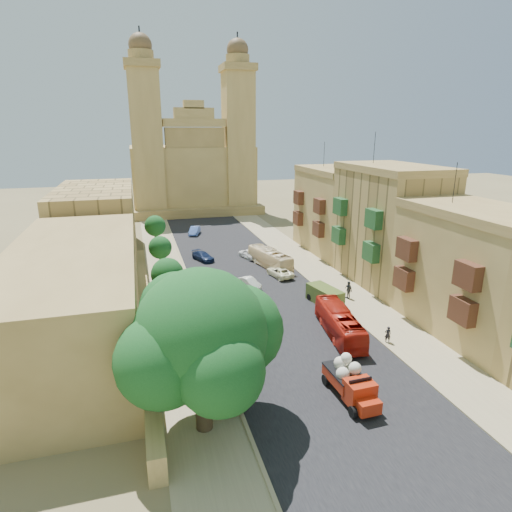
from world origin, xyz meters
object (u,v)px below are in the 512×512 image
car_blue_a (263,334)px  car_dkblue (203,256)px  bus_cream_east (270,258)px  car_blue_b (195,231)px  olive_pickup (325,296)px  pedestrian_c (348,290)px  bus_red_east (339,323)px  car_cream (280,272)px  car_white_b (249,254)px  street_tree_c (160,248)px  street_tree_b (167,274)px  street_tree_d (155,226)px  bus_green_north (232,357)px  church (192,167)px  car_white_a (250,283)px  red_truck (351,381)px  ficus_tree (203,339)px  pedestrian_a (388,334)px  street_tree_a (180,325)px

car_blue_a → car_dkblue: bearing=89.9°
bus_cream_east → car_blue_b: bus_cream_east is taller
olive_pickup → pedestrian_c: pedestrian_c is taller
olive_pickup → bus_red_east: (-1.83, -7.07, 0.36)m
car_cream → car_white_b: bearing=-90.3°
street_tree_c → pedestrian_c: street_tree_c is taller
street_tree_b → bus_cream_east: 17.03m
street_tree_d → bus_green_north: bearing=-84.8°
street_tree_b → car_dkblue: street_tree_b is taller
street_tree_b → olive_pickup: size_ratio=1.11×
olive_pickup → car_blue_b: 35.63m
church → pedestrian_c: (8.91, -57.94, -8.53)m
bus_red_east → car_white_a: bearing=-64.0°
car_blue_b → red_truck: bearing=-67.6°
car_cream → car_white_b: (-1.63, 8.67, 0.09)m
street_tree_d → pedestrian_c: 33.32m
car_cream → car_dkblue: bearing=-60.0°
car_dkblue → ficus_tree: bearing=-121.0°
car_blue_a → car_blue_b: bearing=87.3°
car_white_a → pedestrian_a: (8.00, -16.18, 0.18)m
ficus_tree → pedestrian_a: 18.95m
street_tree_b → car_blue_b: bearing=77.3°
street_tree_a → street_tree_b: 12.00m
street_tree_c → car_blue_a: (7.23, -22.12, -2.40)m
street_tree_a → bus_cream_east: size_ratio=0.57×
street_tree_a → car_white_a: street_tree_a is taller
car_blue_a → car_cream: bearing=63.3°
ficus_tree → car_cream: size_ratio=2.36×
bus_cream_east → car_blue_a: 20.70m
car_dkblue → pedestrian_c: pedestrian_c is taller
bus_cream_east → pedestrian_c: (4.91, -12.77, -0.23)m
street_tree_c → car_dkblue: bearing=25.6°
church → pedestrian_a: 68.88m
red_truck → car_white_b: (1.81, 33.79, -0.63)m
red_truck → bus_red_east: 9.25m
bus_red_east → pedestrian_a: 4.18m
car_white_a → pedestrian_a: size_ratio=2.27×
car_cream → church: bearing=-96.2°
bus_red_east → car_cream: bus_red_east is taller
bus_green_north → bus_cream_east: (10.50, 23.92, -0.15)m
car_cream → bus_cream_east: bearing=-100.4°
car_dkblue → pedestrian_a: bearing=-89.9°
car_cream → red_truck: bearing=71.3°
street_tree_a → bus_cream_east: (14.00, 21.44, -2.09)m
street_tree_a → car_blue_a: bearing=14.6°
street_tree_c → car_white_a: (9.50, -9.12, -2.50)m
car_cream → car_white_b: car_white_b is taller
car_white_a → car_dkblue: bearing=86.7°
bus_cream_east → car_cream: bus_cream_east is taller
bus_green_north → car_cream: (10.53, 19.95, -0.75)m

